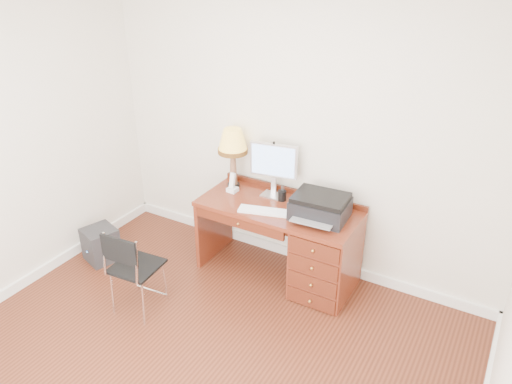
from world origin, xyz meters
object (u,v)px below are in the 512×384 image
Objects in this scene: phone at (232,186)px; chair at (131,264)px; monitor at (274,163)px; equipment_box at (101,244)px; printer at (320,207)px; desk at (309,247)px; leg_lamp at (233,145)px.

chair is at bearing -100.31° from phone.
monitor is 1.49× the size of equipment_box.
printer is 2.29m from equipment_box.
monitor reaches higher than desk.
monitor is at bearing 158.99° from printer.
monitor reaches higher than printer.
leg_lamp is at bearing 172.95° from monitor.
phone reaches higher than chair.
leg_lamp is at bearing 170.07° from desk.
phone is (-0.94, 0.04, -0.05)m from printer.
desk is at bearing 1.21° from phone.
printer is at bearing 37.19° from chair.
printer is 0.84× the size of leg_lamp.
equipment_box is (-0.85, 0.43, -0.32)m from chair.
leg_lamp is 0.73× the size of chair.
chair is (-1.15, -1.11, 0.08)m from desk.
leg_lamp reaches higher than monitor.
desk is 2.87× the size of monitor.
printer reaches higher than phone.
printer is at bearing 1.91° from desk.
chair is 1.00m from equipment_box.
monitor is 1.97m from equipment_box.
phone is at bearing 177.05° from desk.
phone is 1.23m from chair.
desk is 0.94m from phone.
chair reaches higher than equipment_box.
leg_lamp is (-1.00, 0.16, 0.33)m from printer.
leg_lamp is at bearing 167.59° from printer.
chair is at bearing -100.53° from leg_lamp.
equipment_box is (-2.00, -0.68, -0.24)m from desk.
phone is at bearing -62.18° from leg_lamp.
desk is at bearing -9.93° from leg_lamp.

